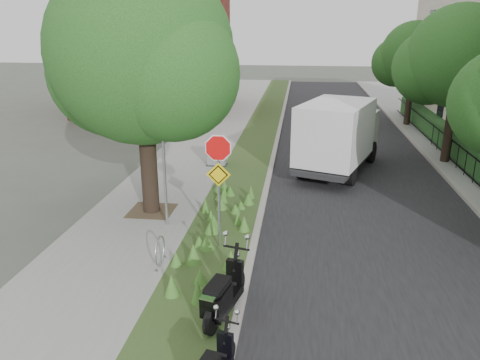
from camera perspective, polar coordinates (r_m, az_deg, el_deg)
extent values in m
plane|color=#4C5147|center=(12.21, 3.63, -10.15)|extent=(120.00, 120.00, 0.00)
cube|color=gray|center=(22.04, -5.70, 3.20)|extent=(3.50, 60.00, 0.12)
cube|color=#374D21|center=(21.60, 1.44, 2.97)|extent=(2.00, 60.00, 0.12)
cube|color=#9E9991|center=(21.52, 4.10, 2.89)|extent=(0.20, 60.00, 0.13)
cube|color=black|center=(21.64, 13.39, 2.35)|extent=(7.00, 60.00, 0.01)
cube|color=#9E9991|center=(22.29, 22.37, 2.06)|extent=(0.20, 60.00, 0.13)
cube|color=gray|center=(22.80, 26.49, 1.83)|extent=(3.20, 60.00, 0.12)
cylinder|color=black|center=(14.68, -11.23, 4.41)|extent=(0.52, 0.52, 4.48)
sphere|color=#194617|center=(14.28, -11.92, 15.05)|extent=(5.40, 5.40, 5.40)
sphere|color=#194617|center=(15.51, -15.13, 12.56)|extent=(4.05, 4.05, 4.05)
sphere|color=#194617|center=(13.36, -8.22, 12.71)|extent=(3.78, 3.78, 3.78)
cube|color=#473828|center=(15.37, -10.71, -3.69)|extent=(1.40, 1.40, 0.01)
cylinder|color=#A5A8AD|center=(13.59, -9.25, 2.34)|extent=(0.08, 0.08, 4.00)
torus|color=#A5A8AD|center=(11.90, -9.75, -8.50)|extent=(0.05, 0.77, 0.77)
cube|color=#A5A8AD|center=(11.77, -10.16, -10.84)|extent=(0.06, 0.06, 0.04)
cube|color=#A5A8AD|center=(12.37, -9.17, -9.24)|extent=(0.06, 0.06, 0.04)
cylinder|color=#A5A8AD|center=(12.23, -2.58, -1.73)|extent=(0.07, 0.07, 3.00)
cylinder|color=red|center=(11.83, -2.69, 3.90)|extent=(0.86, 0.03, 0.86)
cylinder|color=white|center=(11.84, -2.68, 3.92)|extent=(0.94, 0.02, 0.94)
cube|color=yellow|center=(12.02, -2.64, 0.67)|extent=(0.64, 0.03, 0.64)
cube|color=black|center=(22.25, 24.43, 4.45)|extent=(0.04, 24.00, 0.04)
cube|color=black|center=(22.43, 24.16, 2.47)|extent=(0.04, 24.00, 0.04)
cylinder|color=black|center=(22.35, 24.28, 3.33)|extent=(0.03, 0.03, 1.00)
cube|color=#1B4E24|center=(22.55, 25.99, 3.35)|extent=(1.00, 24.00, 1.10)
cube|color=maroon|center=(34.27, -10.22, 15.16)|extent=(9.00, 10.00, 8.00)
cylinder|color=black|center=(21.98, 24.30, 7.17)|extent=(0.36, 0.36, 4.03)
sphere|color=#194617|center=(21.70, 25.17, 13.50)|extent=(4.20, 4.20, 4.20)
sphere|color=#194617|center=(22.09, 22.12, 12.56)|extent=(3.15, 3.15, 3.15)
cylinder|color=black|center=(29.66, 19.99, 9.87)|extent=(0.36, 0.36, 3.64)
sphere|color=#194617|center=(29.45, 20.47, 14.10)|extent=(3.80, 3.80, 3.80)
sphere|color=#194617|center=(29.87, 18.49, 13.44)|extent=(2.85, 2.85, 2.85)
sphere|color=#194617|center=(29.19, 22.07, 13.14)|extent=(2.66, 2.66, 2.66)
cylinder|color=black|center=(10.53, -0.30, -12.59)|extent=(0.27, 0.60, 0.58)
cylinder|color=black|center=(9.45, -3.46, -16.66)|extent=(0.27, 0.60, 0.58)
cube|color=black|center=(9.92, -1.91, -14.58)|extent=(0.67, 1.35, 0.20)
cube|color=black|center=(9.47, -2.87, -14.42)|extent=(0.56, 0.80, 0.45)
cube|color=black|center=(9.36, -2.76, -12.75)|extent=(0.48, 0.73, 0.13)
cylinder|color=black|center=(8.76, -1.46, -20.45)|extent=(0.21, 0.46, 0.45)
cube|color=#262628|center=(19.81, 11.77, 2.54)|extent=(3.78, 5.83, 0.19)
cube|color=#B7BABC|center=(21.60, 13.45, 6.13)|extent=(2.47, 2.07, 1.65)
cube|color=white|center=(18.97, 11.56, 5.86)|extent=(3.45, 4.45, 2.27)
cube|color=#262628|center=(19.99, -2.81, 1.90)|extent=(0.86, 0.58, 0.04)
cube|color=gray|center=(19.84, -2.84, 3.41)|extent=(0.76, 0.49, 1.12)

